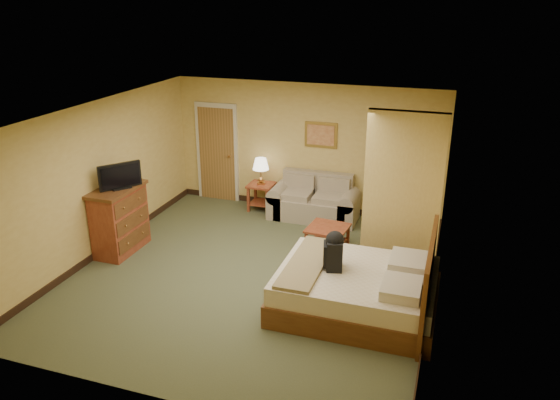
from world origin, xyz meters
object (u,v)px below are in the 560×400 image
at_px(dresser, 120,219).
at_px(bed, 360,289).
at_px(loveseat, 314,204).
at_px(coffee_table, 328,234).

relative_size(dresser, bed, 0.53).
xyz_separation_m(loveseat, dresser, (-2.78, -2.49, 0.30)).
xyz_separation_m(loveseat, bed, (1.51, -3.07, 0.04)).
distance_m(loveseat, dresser, 3.75).
height_order(dresser, bed, bed).
bearing_deg(dresser, coffee_table, 18.97).
xyz_separation_m(coffee_table, dresser, (-3.38, -1.16, 0.28)).
relative_size(loveseat, coffee_table, 2.39).
bearing_deg(loveseat, dresser, -138.08).
bearing_deg(loveseat, bed, -63.82).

